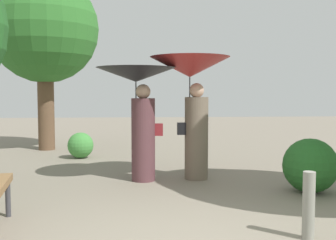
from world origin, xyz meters
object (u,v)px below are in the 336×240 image
person_right (192,86)px  path_marker_post (309,206)px  person_left (139,97)px  tree_mid_left (44,19)px

person_right → path_marker_post: (0.79, -2.82, -1.21)m
person_left → person_right: size_ratio=0.91×
tree_mid_left → path_marker_post: tree_mid_left is taller
person_left → tree_mid_left: (-2.33, 3.75, 1.91)m
person_right → tree_mid_left: bearing=34.7°
path_marker_post → tree_mid_left: bearing=121.5°
person_left → path_marker_post: bearing=-155.3°
person_left → path_marker_post: size_ratio=2.74×
person_right → path_marker_post: bearing=-170.8°
person_left → path_marker_post: 3.38m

